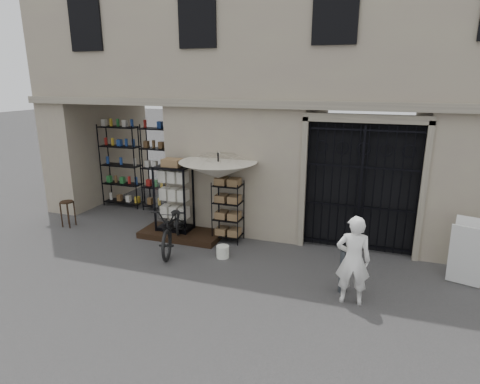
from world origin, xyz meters
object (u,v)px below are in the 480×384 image
at_px(steel_bollard, 343,272).
at_px(shopkeeper, 350,302).
at_px(bicycle, 175,248).
at_px(easel_sign, 467,253).
at_px(display_cabinet, 174,202).
at_px(market_umbrella, 218,165).
at_px(wooden_stool, 68,213).
at_px(white_bucket, 223,252).
at_px(wire_rack, 228,212).

distance_m(steel_bollard, shopkeeper, 0.54).
bearing_deg(bicycle, easel_sign, -12.69).
height_order(display_cabinet, market_umbrella, market_umbrella).
bearing_deg(wooden_stool, white_bucket, -5.91).
height_order(wire_rack, steel_bollard, wire_rack).
distance_m(wire_rack, white_bucket, 1.14).
bearing_deg(market_umbrella, wire_rack, 20.07).
xyz_separation_m(display_cabinet, bicycle, (0.36, -0.72, -0.88)).
bearing_deg(market_umbrella, bicycle, -136.69).
distance_m(wire_rack, steel_bollard, 3.29).
bearing_deg(white_bucket, shopkeeper, -19.20).
distance_m(display_cabinet, wire_rack, 1.39).
relative_size(white_bucket, bicycle, 0.14).
distance_m(white_bucket, shopkeeper, 2.95).
relative_size(steel_bollard, easel_sign, 0.66).
xyz_separation_m(wire_rack, market_umbrella, (-0.20, -0.07, 1.14)).
height_order(white_bucket, easel_sign, easel_sign).
xyz_separation_m(white_bucket, wooden_stool, (-4.58, 0.47, 0.23)).
bearing_deg(shopkeeper, wooden_stool, -16.32).
distance_m(display_cabinet, easel_sign, 6.41).
bearing_deg(easel_sign, market_umbrella, -169.23).
distance_m(wooden_stool, shopkeeper, 7.52).
bearing_deg(bicycle, display_cabinet, 101.09).
relative_size(wire_rack, steel_bollard, 1.80).
xyz_separation_m(market_umbrella, wooden_stool, (-4.15, -0.40, -1.50)).
bearing_deg(wire_rack, easel_sign, -26.64).
bearing_deg(display_cabinet, wire_rack, -16.74).
xyz_separation_m(market_umbrella, easel_sign, (5.22, -0.46, -1.23)).
distance_m(white_bucket, wooden_stool, 4.61).
bearing_deg(wooden_stool, bicycle, -6.16).
xyz_separation_m(display_cabinet, wire_rack, (1.37, 0.12, -0.15)).
relative_size(white_bucket, wooden_stool, 0.40).
distance_m(steel_bollard, easel_sign, 2.43).
distance_m(bicycle, easel_sign, 6.07).
distance_m(market_umbrella, steel_bollard, 3.72).
bearing_deg(easel_sign, white_bucket, -159.26).
relative_size(market_umbrella, easel_sign, 2.10).
relative_size(display_cabinet, wooden_stool, 2.52).
distance_m(market_umbrella, easel_sign, 5.38).
bearing_deg(display_cabinet, shopkeeper, -43.89).
height_order(display_cabinet, wire_rack, display_cabinet).
bearing_deg(steel_bollard, white_bucket, 165.85).
height_order(display_cabinet, white_bucket, display_cabinet).
bearing_deg(market_umbrella, display_cabinet, -178.02).
relative_size(market_umbrella, wooden_stool, 3.73).
relative_size(market_umbrella, shopkeeper, 1.62).
bearing_deg(white_bucket, steel_bollard, -14.15).
relative_size(wire_rack, shopkeeper, 0.92).
height_order(white_bucket, wooden_stool, wooden_stool).
bearing_deg(white_bucket, wooden_stool, 174.09).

